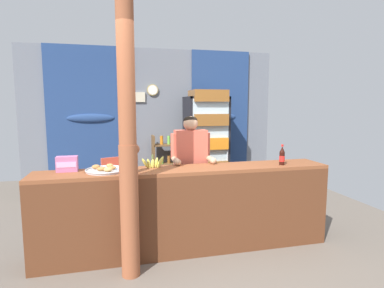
{
  "coord_description": "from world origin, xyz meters",
  "views": [
    {
      "loc": [
        -0.69,
        -3.09,
        1.72
      ],
      "look_at": [
        0.23,
        0.67,
        1.24
      ],
      "focal_mm": 28.99,
      "sensor_mm": 36.0,
      "label": 1
    }
  ],
  "objects": [
    {
      "name": "pastry_tray",
      "position": [
        -0.82,
        0.41,
        1.02
      ],
      "size": [
        0.44,
        0.44,
        0.07
      ],
      "color": "#BCBCC1",
      "rests_on": "stall_counter"
    },
    {
      "name": "soda_bottle_orange_soda",
      "position": [
        -0.52,
        0.28,
        1.13
      ],
      "size": [
        0.09,
        0.09,
        0.31
      ],
      "color": "orange",
      "rests_on": "stall_counter"
    },
    {
      "name": "plastic_lawn_chair",
      "position": [
        -0.71,
        2.07,
        0.49
      ],
      "size": [
        0.56,
        0.56,
        0.86
      ],
      "color": "#E5563D",
      "rests_on": "ground"
    },
    {
      "name": "shopkeeper",
      "position": [
        0.25,
        0.8,
        1.0
      ],
      "size": [
        0.53,
        0.42,
        1.58
      ],
      "color": "#28282D",
      "rests_on": "ground"
    },
    {
      "name": "ground_plane",
      "position": [
        0.0,
        1.09,
        0.0
      ],
      "size": [
        7.07,
        7.07,
        0.0
      ],
      "primitive_type": "plane",
      "color": "#665B51"
    },
    {
      "name": "bottle_shelf_rack",
      "position": [
        0.17,
        2.47,
        0.62
      ],
      "size": [
        0.48,
        0.28,
        1.18
      ],
      "color": "brown",
      "rests_on": "ground"
    },
    {
      "name": "back_wall_curtained",
      "position": [
        -0.01,
        2.76,
        1.41
      ],
      "size": [
        4.65,
        0.22,
        2.76
      ],
      "color": "slate",
      "rests_on": "ground"
    },
    {
      "name": "snack_box_wafer",
      "position": [
        -1.23,
        0.5,
        1.08
      ],
      "size": [
        0.22,
        0.11,
        0.17
      ],
      "color": "#B76699",
      "rests_on": "stall_counter"
    },
    {
      "name": "soda_bottle_cola",
      "position": [
        1.27,
        0.28,
        1.1
      ],
      "size": [
        0.07,
        0.07,
        0.25
      ],
      "color": "black",
      "rests_on": "stall_counter"
    },
    {
      "name": "timber_post",
      "position": [
        -0.59,
        -0.05,
        1.29
      ],
      "size": [
        0.2,
        0.18,
        2.69
      ],
      "color": "#995133",
      "rests_on": "ground"
    },
    {
      "name": "stall_counter",
      "position": [
        0.1,
        0.26,
        0.6
      ],
      "size": [
        3.43,
        0.48,
        1.0
      ],
      "color": "brown",
      "rests_on": "ground"
    },
    {
      "name": "banana_bunch",
      "position": [
        -0.28,
        0.47,
        1.06
      ],
      "size": [
        0.28,
        0.07,
        0.16
      ],
      "color": "#CCC14C",
      "rests_on": "stall_counter"
    },
    {
      "name": "drink_fridge",
      "position": [
        0.87,
        2.21,
        1.09
      ],
      "size": [
        0.72,
        0.71,
        1.99
      ],
      "color": "black",
      "rests_on": "ground"
    }
  ]
}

